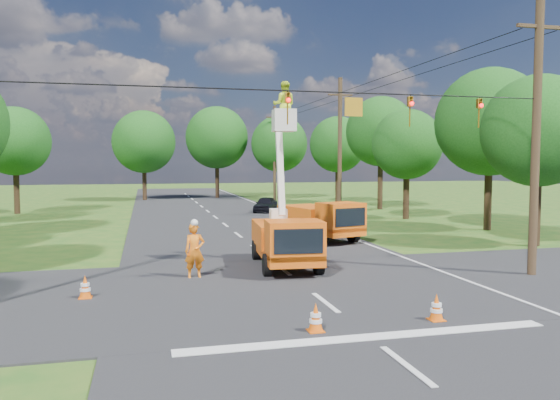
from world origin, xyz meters
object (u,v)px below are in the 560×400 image
object	(u,v)px
tree_right_a	(539,131)
tree_left_f	(15,141)
bucket_truck	(286,227)
traffic_cone_1	(436,308)
traffic_cone_2	(272,246)
traffic_cone_0	(316,318)
distant_car	(266,204)
tree_right_b	(490,122)
traffic_cone_3	(298,236)
pole_right_near	(536,133)
traffic_cone_6	(304,224)
pole_right_far	(275,152)
tree_right_d	(381,132)
traffic_cone_4	(85,287)
pole_right_mid	(340,147)
second_truck	(321,220)
ground_worker	(195,251)
tree_far_a	(144,142)
tree_far_b	(217,138)
tree_right_e	(338,145)
tree_far_c	(279,144)
tree_right_c	(407,145)

from	to	relation	value
tree_right_a	tree_left_f	bearing A→B (deg)	139.70
bucket_truck	traffic_cone_1	xyz separation A→B (m)	(1.94, -7.88, -1.23)
traffic_cone_2	traffic_cone_0	bearing A→B (deg)	-97.75
tree_left_f	traffic_cone_2	bearing A→B (deg)	-56.74
distant_car	tree_right_b	world-z (taller)	tree_right_b
bucket_truck	traffic_cone_3	xyz separation A→B (m)	(2.23, 6.03, -1.23)
pole_right_near	traffic_cone_0	bearing A→B (deg)	-155.09
traffic_cone_6	pole_right_far	bearing A→B (deg)	80.55
traffic_cone_6	tree_right_a	distance (m)	13.55
tree_right_b	tree_right_d	distance (m)	15.00
distant_car	traffic_cone_4	world-z (taller)	distant_car
traffic_cone_2	traffic_cone_3	bearing A→B (deg)	54.22
pole_right_near	tree_right_b	size ratio (longest dim) A/B	1.04
traffic_cone_2	pole_right_mid	distance (m)	16.22
second_truck	distant_car	size ratio (longest dim) A/B	1.59
tree_right_d	pole_right_mid	bearing A→B (deg)	-131.99
second_truck	ground_worker	size ratio (longest dim) A/B	3.03
tree_far_a	tree_far_b	size ratio (longest dim) A/B	0.92
traffic_cone_2	traffic_cone_3	distance (m)	3.50
traffic_cone_0	tree_right_b	size ratio (longest dim) A/B	0.07
distant_car	tree_right_e	distance (m)	13.59
traffic_cone_4	tree_far_c	bearing A→B (deg)	68.71
tree_far_b	tree_far_c	xyz separation A→B (m)	(6.50, -3.00, -0.75)
ground_worker	tree_right_d	xyz separation A→B (m)	(18.13, 24.58, 5.71)
traffic_cone_4	tree_right_e	xyz separation A→B (m)	(20.56, 34.73, 5.45)
pole_right_near	tree_right_d	size ratio (longest dim) A/B	1.03
tree_far_b	traffic_cone_4	bearing A→B (deg)	-102.31
traffic_cone_3	pole_right_mid	size ratio (longest dim) A/B	0.07
tree_right_a	tree_far_c	xyz separation A→B (m)	(-4.00, 36.00, 0.50)
traffic_cone_2	tree_right_b	bearing A→B (deg)	19.84
tree_right_c	tree_right_d	bearing A→B (deg)	78.69
distant_car	tree_right_b	size ratio (longest dim) A/B	0.38
traffic_cone_3	tree_right_c	world-z (taller)	tree_right_c
tree_far_c	traffic_cone_1	bearing A→B (deg)	-98.95
tree_right_d	tree_right_b	bearing A→B (deg)	-89.24
ground_worker	traffic_cone_6	size ratio (longest dim) A/B	2.73
pole_right_far	tree_far_b	size ratio (longest dim) A/B	0.97
bucket_truck	tree_far_c	size ratio (longest dim) A/B	0.78
tree_right_a	tree_right_b	world-z (taller)	tree_right_b
distant_car	tree_right_a	bearing A→B (deg)	-41.53
pole_right_mid	ground_worker	bearing A→B (deg)	-123.94
tree_left_f	tree_right_c	xyz separation A→B (m)	(28.00, -11.00, -0.37)
ground_worker	tree_far_a	size ratio (longest dim) A/B	0.20
traffic_cone_0	tree_far_a	world-z (taller)	tree_far_a
tree_far_b	tree_right_e	bearing A→B (deg)	-42.80
traffic_cone_2	tree_far_c	distance (m)	36.84
traffic_cone_3	tree_far_a	world-z (taller)	tree_far_a
traffic_cone_6	tree_far_b	world-z (taller)	tree_far_b
bucket_truck	second_truck	distance (m)	7.65
tree_right_e	tree_far_a	distance (m)	20.43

